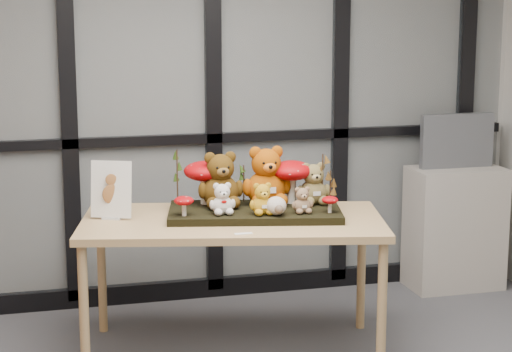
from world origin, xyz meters
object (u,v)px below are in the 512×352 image
object	(u,v)px
bear_white_bow	(222,197)
cabinet	(455,228)
display_table	(233,231)
mushroom_front_right	(330,204)
bear_brown_medium	(220,176)
mushroom_back_right	(291,180)
bear_small_yellow	(262,197)
bear_beige_small	(302,199)
bear_tan_back	(313,181)
monitor	(457,141)
bear_pooh_yellow	(266,173)
mushroom_back_left	(205,180)
mushroom_front_left	(184,205)
sign_holder	(111,192)
diorama_tray	(255,212)
plush_cream_hedgehog	(276,205)

from	to	relation	value
bear_white_bow	cabinet	xyz separation A→B (m)	(1.78, 0.80, -0.48)
display_table	mushroom_front_right	distance (m)	0.54
bear_brown_medium	mushroom_back_right	bearing A→B (deg)	9.89
bear_small_yellow	bear_beige_small	size ratio (longest dim) A/B	1.20
display_table	bear_tan_back	size ratio (longest dim) A/B	6.84
bear_brown_medium	monitor	size ratio (longest dim) A/B	0.66
bear_pooh_yellow	bear_white_bow	distance (m)	0.34
mushroom_back_right	mushroom_back_left	bearing A→B (deg)	167.61
bear_brown_medium	bear_tan_back	size ratio (longest dim) A/B	1.31
bear_tan_back	mushroom_back_left	size ratio (longest dim) A/B	0.97
display_table	bear_small_yellow	bearing A→B (deg)	-22.83
mushroom_back_left	mushroom_front_right	size ratio (longest dim) A/B	2.68
bear_tan_back	mushroom_back_right	xyz separation A→B (m)	(-0.11, 0.05, 0.00)
bear_small_yellow	bear_beige_small	distance (m)	0.22
bear_tan_back	mushroom_front_right	world-z (taller)	bear_tan_back
display_table	bear_white_bow	size ratio (longest dim) A/B	9.43
mushroom_back_right	bear_tan_back	bearing A→B (deg)	-22.37
bear_small_yellow	mushroom_front_left	size ratio (longest dim) A/B	1.61
bear_small_yellow	monitor	xyz separation A→B (m)	(1.57, 0.88, 0.11)
display_table	sign_holder	size ratio (longest dim) A/B	5.56
diorama_tray	monitor	distance (m)	1.76
monitor	mushroom_back_left	bearing A→B (deg)	-162.78
plush_cream_hedgehog	sign_holder	xyz separation A→B (m)	(-0.83, 0.30, 0.05)
display_table	mushroom_back_left	bearing A→B (deg)	127.64
display_table	bear_beige_small	world-z (taller)	bear_beige_small
display_table	mushroom_front_left	distance (m)	0.32
bear_white_bow	plush_cream_hedgehog	size ratio (longest dim) A/B	1.69
cabinet	bear_brown_medium	bearing A→B (deg)	-160.25
diorama_tray	mushroom_front_left	distance (m)	0.41
bear_brown_medium	bear_tan_back	xyz separation A→B (m)	(0.51, -0.07, -0.04)
bear_pooh_yellow	mushroom_back_left	size ratio (longest dim) A/B	1.36
diorama_tray	plush_cream_hedgehog	bearing A→B (deg)	-54.47
bear_small_yellow	plush_cream_hedgehog	bearing A→B (deg)	-18.16
bear_small_yellow	bear_tan_back	bearing A→B (deg)	39.45
sign_holder	monitor	size ratio (longest dim) A/B	0.62
mushroom_back_right	monitor	size ratio (longest dim) A/B	0.52
bear_small_yellow	mushroom_back_left	world-z (taller)	mushroom_back_left
bear_tan_back	bear_white_bow	xyz separation A→B (m)	(-0.54, -0.11, -0.04)
bear_brown_medium	bear_white_bow	world-z (taller)	bear_brown_medium
bear_white_bow	plush_cream_hedgehog	world-z (taller)	bear_white_bow
bear_tan_back	monitor	xyz separation A→B (m)	(1.23, 0.71, 0.07)
bear_small_yellow	bear_white_bow	size ratio (longest dim) A/B	1.00
bear_pooh_yellow	mushroom_front_left	distance (m)	0.53
monitor	bear_white_bow	bearing A→B (deg)	-155.16
plush_cream_hedgehog	diorama_tray	bearing A→B (deg)	125.53
mushroom_front_right	cabinet	bearing A→B (deg)	37.25
mushroom_front_left	cabinet	xyz separation A→B (m)	(1.98, 0.80, -0.45)
plush_cream_hedgehog	bear_white_bow	bearing A→B (deg)	172.60
mushroom_back_right	mushroom_front_left	world-z (taller)	mushroom_back_right
bear_white_bow	monitor	xyz separation A→B (m)	(1.78, 0.82, 0.11)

